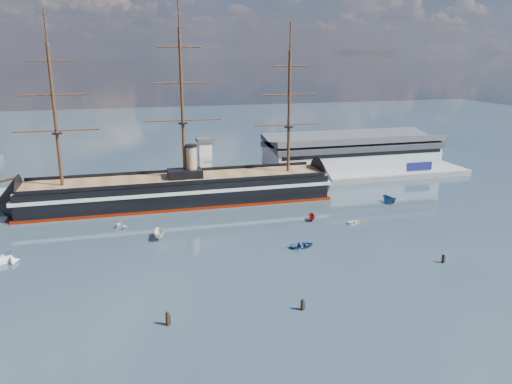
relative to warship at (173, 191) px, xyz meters
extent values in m
plane|color=#2A3740|center=(8.94, -20.00, -4.04)|extent=(600.00, 600.00, 0.00)
cube|color=slate|center=(18.94, 16.00, -4.04)|extent=(180.00, 18.00, 2.00)
cube|color=#B7BABC|center=(66.94, 20.00, 2.96)|extent=(62.00, 20.00, 10.00)
cube|color=#3F4247|center=(66.94, 20.00, 8.56)|extent=(63.00, 21.00, 2.00)
cube|color=silver|center=(11.94, 13.00, 4.96)|extent=(4.00, 4.00, 14.00)
cube|color=#3F4247|center=(11.94, 13.00, 12.46)|extent=(5.00, 5.00, 1.00)
cube|color=black|center=(1.73, 0.00, -0.04)|extent=(88.07, 16.41, 7.00)
cube|color=silver|center=(1.73, 0.00, 1.16)|extent=(90.08, 16.66, 1.00)
cube|color=#711400|center=(1.73, 0.00, -3.69)|extent=(90.07, 16.62, 0.90)
cone|color=black|center=(-44.77, 0.00, -0.34)|extent=(14.07, 15.75, 15.68)
cone|color=black|center=(48.23, 0.00, -0.34)|extent=(11.07, 15.73, 15.68)
cube|color=brown|center=(1.73, 0.00, 3.56)|extent=(88.07, 15.13, 0.40)
cube|color=black|center=(3.73, 0.00, 4.96)|extent=(10.03, 6.05, 2.50)
cylinder|color=tan|center=(5.73, 0.00, 8.46)|extent=(3.20, 3.20, 9.00)
cylinder|color=#381E0F|center=(-30.27, 0.00, 22.76)|extent=(0.90, 0.90, 38.00)
cylinder|color=#381E0F|center=(3.73, 0.00, 24.76)|extent=(0.90, 0.90, 42.00)
cylinder|color=#381E0F|center=(35.73, 0.00, 21.76)|extent=(0.90, 0.90, 36.00)
imported|color=beige|center=(-6.39, -28.12, -4.04)|extent=(7.19, 3.12, 2.80)
imported|color=navy|center=(24.85, -42.57, -4.04)|extent=(1.65, 3.56, 1.62)
imported|color=maroon|center=(34.10, -24.98, -4.04)|extent=(5.17, 2.87, 1.96)
imported|color=white|center=(-15.25, -18.20, -4.04)|extent=(6.66, 5.60, 2.27)
imported|color=white|center=(44.40, -30.69, -4.04)|extent=(1.31, 2.98, 1.37)
imported|color=#274D82|center=(62.38, -15.98, -4.04)|extent=(6.61, 3.46, 2.51)
cylinder|color=black|center=(-8.41, -68.71, -4.04)|extent=(0.64, 0.64, 3.09)
cylinder|color=black|center=(14.70, -69.83, -4.04)|extent=(0.64, 0.64, 2.73)
cylinder|color=black|center=(50.73, -58.66, -4.04)|extent=(0.64, 0.64, 2.64)
camera|label=1|loc=(-13.65, -143.01, 39.10)|focal=35.00mm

